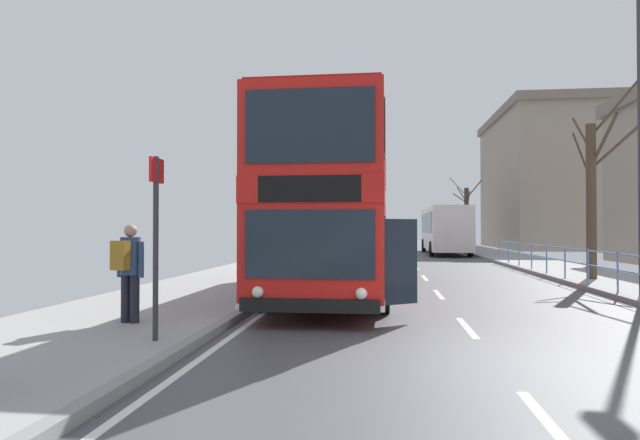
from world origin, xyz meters
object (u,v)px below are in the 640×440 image
bus_stop_sign_near (156,227)px  bare_tree_far_00 (593,192)px  bare_tree_far_01 (466,216)px  pedestrian_with_backpack (129,266)px  background_bus_far_lane (444,229)px  background_building_01 (570,180)px  double_decker_bus_main (338,207)px

bus_stop_sign_near → bare_tree_far_00: bare_tree_far_00 is taller
bus_stop_sign_near → bare_tree_far_01: (10.31, 38.69, 1.02)m
pedestrian_with_backpack → bus_stop_sign_near: (1.06, -1.32, 0.66)m
background_bus_far_lane → bus_stop_sign_near: background_bus_far_lane is taller
background_bus_far_lane → bus_stop_sign_near: size_ratio=4.12×
bus_stop_sign_near → background_building_01: background_building_01 is taller
double_decker_bus_main → bare_tree_far_00: bearing=25.5°
pedestrian_with_backpack → background_building_01: bearing=63.0°
bus_stop_sign_near → bare_tree_far_01: 40.06m
background_bus_far_lane → bare_tree_far_00: size_ratio=1.71×
pedestrian_with_backpack → bare_tree_far_00: (11.15, 9.50, 1.81)m
background_building_01 → double_decker_bus_main: bearing=-116.7°
background_bus_far_lane → bus_stop_sign_near: 31.27m
pedestrian_with_backpack → bare_tree_far_01: (11.37, 37.38, 1.68)m
background_bus_far_lane → pedestrian_with_backpack: size_ratio=6.50×
double_decker_bus_main → background_building_01: bearing=63.3°
bare_tree_far_01 → background_bus_far_lane: bearing=-108.3°
bus_stop_sign_near → bare_tree_far_00: 14.83m
bare_tree_far_01 → double_decker_bus_main: bearing=-104.6°
bare_tree_far_00 → background_building_01: bearing=72.7°
double_decker_bus_main → background_bus_far_lane: 23.98m
bare_tree_far_00 → background_building_01: background_building_01 is taller
background_building_01 → bus_stop_sign_near: bearing=-115.1°
pedestrian_with_backpack → bus_stop_sign_near: bus_stop_sign_near is taller
double_decker_bus_main → pedestrian_with_backpack: size_ratio=6.47×
background_building_01 → background_bus_far_lane: bearing=-135.1°
background_bus_far_lane → bare_tree_far_01: bare_tree_far_01 is taller
double_decker_bus_main → bare_tree_far_00: size_ratio=1.70×
double_decker_bus_main → background_building_01: 40.24m
bus_stop_sign_near → background_building_01: 47.47m
bare_tree_far_01 → pedestrian_with_backpack: bearing=-106.9°
background_bus_far_lane → bare_tree_far_00: (2.54, -19.52, 1.21)m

